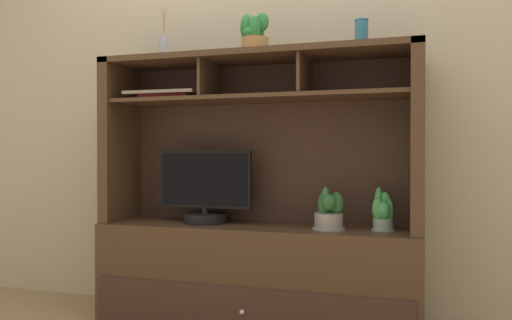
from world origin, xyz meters
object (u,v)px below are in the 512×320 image
object	(u,v)px
magazine_stack_left	(166,95)
ceramic_vase	(361,33)
tv_monitor	(205,192)
media_console	(256,242)
diffuser_bottle	(164,48)
potted_succulent	(254,36)
potted_orchid	(329,213)
potted_fern	(383,212)

from	to	relation	value
magazine_stack_left	ceramic_vase	xyz separation A→B (m)	(1.01, 0.01, 0.26)
tv_monitor	media_console	bearing A→B (deg)	0.69
media_console	diffuser_bottle	bearing A→B (deg)	178.84
magazine_stack_left	potted_succulent	size ratio (longest dim) A/B	2.00
media_console	potted_orchid	bearing A→B (deg)	-5.56
magazine_stack_left	potted_succulent	distance (m)	0.56
potted_orchid	potted_succulent	bearing A→B (deg)	178.24
potted_succulent	potted_fern	bearing A→B (deg)	2.45
media_console	magazine_stack_left	xyz separation A→B (m)	(-0.49, -0.05, 0.76)
diffuser_bottle	media_console	bearing A→B (deg)	-1.16
potted_orchid	ceramic_vase	distance (m)	0.87
magazine_stack_left	diffuser_bottle	world-z (taller)	diffuser_bottle
magazine_stack_left	ceramic_vase	distance (m)	1.05
ceramic_vase	potted_succulent	bearing A→B (deg)	178.77
potted_orchid	ceramic_vase	size ratio (longest dim) A/B	1.63
tv_monitor	potted_orchid	bearing A→B (deg)	-2.89
magazine_stack_left	media_console	bearing A→B (deg)	5.87
media_console	ceramic_vase	xyz separation A→B (m)	(0.53, -0.04, 1.02)
potted_orchid	potted_fern	size ratio (longest dim) A/B	1.01
potted_orchid	potted_fern	bearing A→B (deg)	8.88
magazine_stack_left	potted_orchid	bearing A→B (deg)	0.88
potted_orchid	potted_succulent	distance (m)	0.96
magazine_stack_left	diffuser_bottle	distance (m)	0.27
potted_succulent	ceramic_vase	xyz separation A→B (m)	(0.53, -0.01, -0.02)
media_console	potted_fern	size ratio (longest dim) A/B	7.89
tv_monitor	potted_fern	world-z (taller)	tv_monitor
magazine_stack_left	ceramic_vase	size ratio (longest dim) A/B	3.12
tv_monitor	potted_orchid	world-z (taller)	tv_monitor
potted_orchid	diffuser_bottle	xyz separation A→B (m)	(-0.91, 0.05, 0.86)
media_console	diffuser_bottle	world-z (taller)	diffuser_bottle
media_console	potted_orchid	size ratio (longest dim) A/B	7.83
diffuser_bottle	potted_succulent	xyz separation A→B (m)	(0.52, -0.04, 0.02)
potted_fern	potted_succulent	world-z (taller)	potted_succulent
tv_monitor	diffuser_bottle	xyz separation A→B (m)	(-0.25, 0.01, 0.77)
diffuser_bottle	potted_fern	bearing A→B (deg)	-0.43
tv_monitor	magazine_stack_left	bearing A→B (deg)	-167.08
tv_monitor	potted_orchid	xyz separation A→B (m)	(0.66, -0.03, -0.08)
diffuser_bottle	ceramic_vase	xyz separation A→B (m)	(1.06, -0.05, -0.00)
potted_fern	magazine_stack_left	distance (m)	1.26
media_console	magazine_stack_left	distance (m)	0.90
media_console	potted_succulent	xyz separation A→B (m)	(-0.01, -0.02, 1.04)
potted_fern	diffuser_bottle	size ratio (longest dim) A/B	0.74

